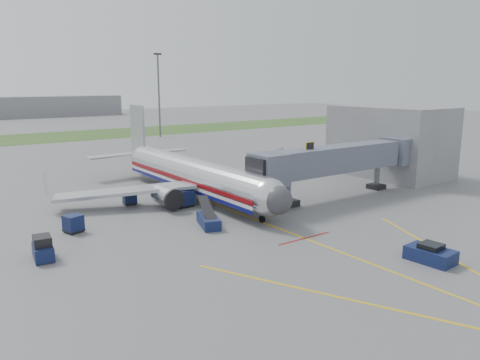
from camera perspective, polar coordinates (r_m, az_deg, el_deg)
ground at (r=44.33m, az=4.32°, el=-5.75°), size 400.00×400.00×0.00m
grass_strip at (r=126.01m, az=-23.05°, el=4.77°), size 300.00×25.00×0.01m
apron_markings at (r=39.27m, az=11.34°, el=-8.29°), size 21.52×50.00×0.01m
airliner at (r=55.85m, az=-5.72°, el=0.69°), size 32.10×35.67×10.25m
jet_bridge at (r=55.51m, az=11.29°, el=2.36°), size 25.30×4.00×6.90m
terminal at (r=71.70m, az=17.81°, el=4.54°), size 10.00×16.00×10.00m
light_mast_right at (r=119.39m, az=-9.86°, el=10.38°), size 2.00×0.44×20.40m
pushback_tug at (r=38.65m, az=22.20°, el=-8.36°), size 2.33×3.57×1.43m
baggage_tug at (r=39.30m, az=-22.90°, el=-7.75°), size 1.68×2.79×1.85m
baggage_cart_a at (r=45.15m, az=-19.66°, el=-5.02°), size 1.84×1.84×1.59m
baggage_cart_b at (r=51.62m, az=-6.74°, el=-2.19°), size 1.77×1.77×1.85m
baggage_cart_c at (r=53.69m, az=-13.30°, el=-2.09°), size 1.53×1.53×1.49m
belt_loader at (r=44.55m, az=-3.88°, el=-4.87°), size 2.78×4.95×2.34m
ground_power_cart at (r=52.59m, az=2.08°, el=-2.30°), size 1.62×1.35×1.11m
ramp_worker at (r=52.16m, az=-6.84°, el=-2.05°), size 0.72×0.81×1.87m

